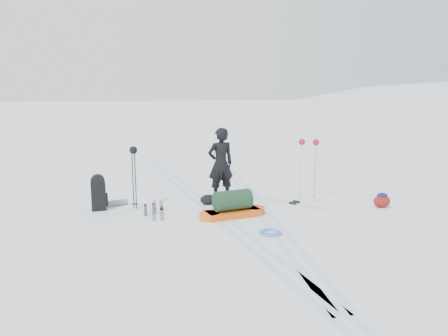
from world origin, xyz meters
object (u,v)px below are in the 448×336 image
(skier, at_px, (221,164))
(ski_poles_black, at_px, (134,158))
(pulk_sled, at_px, (233,207))
(expedition_rucksack, at_px, (101,193))

(skier, distance_m, ski_poles_black, 2.12)
(skier, relative_size, pulk_sled, 1.15)
(skier, xyz_separation_m, pulk_sled, (-0.14, -1.49, -0.67))
(skier, bearing_deg, ski_poles_black, 1.53)
(skier, height_order, expedition_rucksack, skier)
(skier, bearing_deg, pulk_sled, 78.76)
(ski_poles_black, bearing_deg, skier, 5.73)
(skier, bearing_deg, expedition_rucksack, -2.73)
(skier, height_order, pulk_sled, skier)
(pulk_sled, height_order, ski_poles_black, ski_poles_black)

